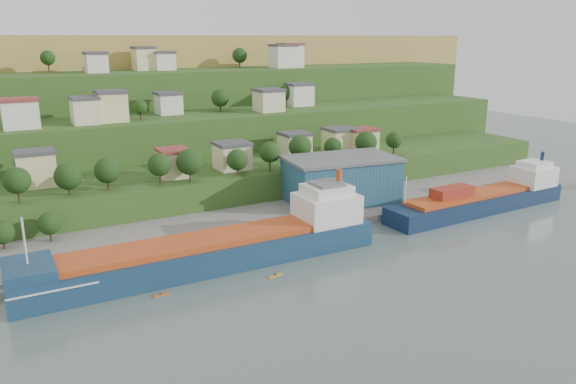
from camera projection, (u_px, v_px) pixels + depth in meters
ground at (264, 273)px, 116.63m from camera, size 500.00×500.00×0.00m
quay at (285, 221)px, 149.56m from camera, size 220.00×26.00×4.00m
hillside at (102, 143)px, 259.03m from camera, size 360.00×210.67×96.00m
cargo_ship_near at (218, 251)px, 119.79m from camera, size 77.42×12.51×19.91m
cargo_ship_far at (484, 201)px, 158.34m from camera, size 61.36×12.62×16.57m
warehouse at (341, 179)px, 159.04m from camera, size 33.18×22.81×12.80m
dinghy at (15, 273)px, 112.70m from camera, size 4.76×2.84×0.89m
kayak_orange at (161, 294)px, 106.40m from camera, size 3.16×0.89×0.78m
kayak_yellow at (275, 275)px, 114.94m from camera, size 3.42×1.23×0.84m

